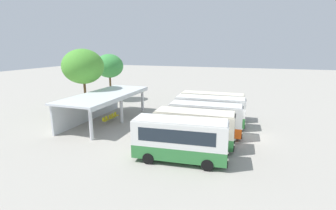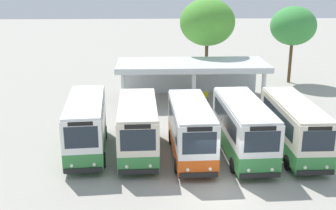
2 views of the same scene
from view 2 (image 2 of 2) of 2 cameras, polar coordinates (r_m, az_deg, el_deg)
The scene contains 14 objects.
ground_plane at distance 22.29m, azimuth 7.21°, elevation -11.44°, with size 180.00×180.00×0.00m, color #A39E93.
city_bus_nearest_orange at distance 26.27m, azimuth -11.08°, elevation -2.57°, with size 2.78×7.48×3.44m.
city_bus_second_in_row at distance 25.61m, azimuth -4.11°, elevation -2.94°, with size 2.60×7.15×3.33m.
city_bus_middle_cream at distance 25.30m, azimuth 3.13°, elevation -3.17°, with size 2.50×7.32×3.33m.
city_bus_fourth_amber at distance 25.84m, azimuth 10.20°, elevation -2.91°, with size 2.67×7.84×3.39m.
city_bus_fifth_blue at distance 26.95m, azimuth 16.75°, elevation -2.67°, with size 2.29×7.85×3.27m.
terminal_canopy at distance 37.52m, azimuth 3.17°, elevation 4.85°, with size 13.08×5.23×3.40m.
waiting_chair_end_by_column at distance 36.84m, azimuth 1.21°, elevation 1.27°, with size 0.45×0.45×0.86m.
waiting_chair_second_from_end at distance 36.89m, azimuth 2.20°, elevation 1.29°, with size 0.45×0.45×0.86m.
waiting_chair_middle_seat at distance 36.86m, azimuth 3.19°, elevation 1.26°, with size 0.45×0.45×0.86m.
waiting_chair_fourth_seat at distance 36.95m, azimuth 4.18°, elevation 1.28°, with size 0.45×0.45×0.86m.
waiting_chair_fifth_seat at distance 37.03m, azimuth 5.16°, elevation 1.29°, with size 0.45×0.45×0.86m.
roadside_tree_behind_canopy at distance 40.72m, azimuth 5.38°, elevation 11.14°, with size 5.26×5.26×8.63m.
roadside_tree_east_of_canopy at distance 44.43m, azimuth 16.68°, elevation 10.26°, with size 4.55×4.55×7.75m.
Camera 2 is at (-3.45, -19.28, 10.64)m, focal length 44.78 mm.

